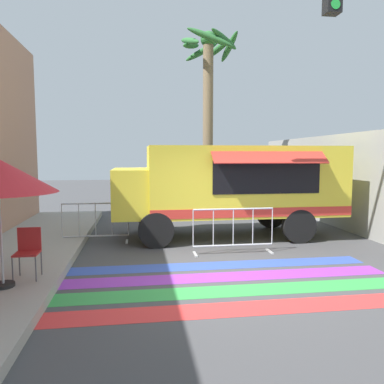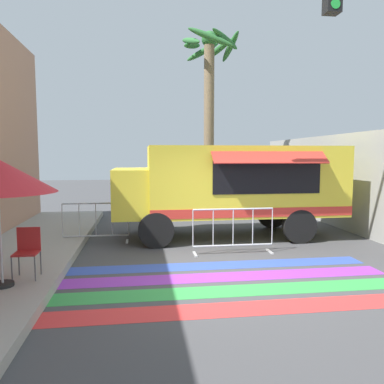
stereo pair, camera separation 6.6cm
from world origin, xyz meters
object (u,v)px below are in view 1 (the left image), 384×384
at_px(food_truck, 226,183).
at_px(barricade_front, 233,231).
at_px(traffic_signal_pole, 362,51).
at_px(folding_chair, 28,248).
at_px(barricade_side, 96,224).
at_px(palm_tree, 208,92).

xyz_separation_m(food_truck, barricade_front, (-0.25, -1.88, -1.02)).
distance_m(traffic_signal_pole, folding_chair, 7.83).
bearing_deg(folding_chair, barricade_front, 30.33).
relative_size(barricade_side, palm_tree, 0.25).
bearing_deg(food_truck, palm_tree, 86.32).
relative_size(folding_chair, barricade_side, 0.50).
relative_size(food_truck, barricade_side, 3.64).
bearing_deg(folding_chair, food_truck, 47.02).
distance_m(traffic_signal_pole, barricade_side, 7.60).
bearing_deg(palm_tree, food_truck, -93.68).
distance_m(food_truck, traffic_signal_pole, 4.71).
distance_m(traffic_signal_pole, barricade_front, 4.87).
bearing_deg(barricade_side, folding_chair, -104.02).
relative_size(traffic_signal_pole, palm_tree, 0.96).
bearing_deg(barricade_front, barricade_side, 155.44).
bearing_deg(palm_tree, barricade_front, -94.94).
distance_m(food_truck, barricade_front, 2.15).
xyz_separation_m(traffic_signal_pole, barricade_side, (-5.95, 2.45, -4.05)).
distance_m(food_truck, barricade_side, 3.79).
bearing_deg(food_truck, folding_chair, -141.13).
relative_size(traffic_signal_pole, barricade_front, 3.46).
distance_m(folding_chair, palm_tree, 9.97).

